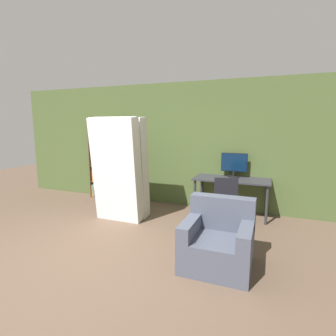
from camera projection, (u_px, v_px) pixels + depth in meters
ground_plane at (89, 260)px, 3.51m from camera, size 16.00×16.00×0.00m
wall_back at (167, 145)px, 5.91m from camera, size 8.00×0.06×2.70m
desk at (232, 183)px, 5.15m from camera, size 1.46×0.65×0.75m
monitor at (234, 164)px, 5.26m from camera, size 0.52×0.23×0.49m
office_chair at (226, 212)px, 4.36m from camera, size 0.52×0.52×0.91m
bookshelf at (101, 159)px, 6.47m from camera, size 0.65×0.27×1.98m
mattress_near at (117, 170)px, 4.82m from camera, size 0.90×0.44×1.94m
mattress_far at (125, 168)px, 5.08m from camera, size 0.90×0.38×1.94m
armchair at (218, 241)px, 3.36m from camera, size 0.85×0.80×0.85m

